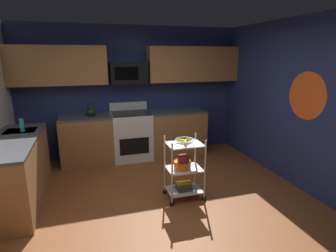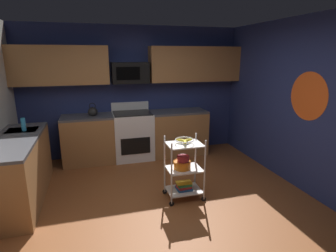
# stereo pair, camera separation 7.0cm
# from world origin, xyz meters

# --- Properties ---
(floor) EXTENTS (4.40, 4.80, 0.04)m
(floor) POSITION_xyz_m (0.00, 0.00, -0.02)
(floor) COLOR brown
(floor) RESTS_ON ground
(wall_back) EXTENTS (4.52, 0.06, 2.60)m
(wall_back) POSITION_xyz_m (0.00, 2.43, 1.30)
(wall_back) COLOR navy
(wall_back) RESTS_ON ground
(wall_right) EXTENTS (0.06, 4.80, 2.60)m
(wall_right) POSITION_xyz_m (2.23, 0.00, 1.30)
(wall_right) COLOR navy
(wall_right) RESTS_ON ground
(wall_flower_decal) EXTENTS (0.00, 0.71, 0.71)m
(wall_flower_decal) POSITION_xyz_m (2.20, 0.11, 1.45)
(wall_flower_decal) COLOR #E5591E
(counter_run) EXTENTS (3.63, 2.43, 0.92)m
(counter_run) POSITION_xyz_m (-0.75, 1.62, 0.46)
(counter_run) COLOR #9E6B3D
(counter_run) RESTS_ON ground
(oven_range) EXTENTS (0.76, 0.65, 1.10)m
(oven_range) POSITION_xyz_m (-0.09, 2.10, 0.48)
(oven_range) COLOR white
(oven_range) RESTS_ON ground
(upper_cabinets) EXTENTS (4.40, 0.33, 0.70)m
(upper_cabinets) POSITION_xyz_m (0.02, 2.23, 1.85)
(upper_cabinets) COLOR #9E6B3D
(microwave) EXTENTS (0.70, 0.39, 0.40)m
(microwave) POSITION_xyz_m (-0.09, 2.21, 1.70)
(microwave) COLOR black
(rolling_cart) EXTENTS (0.55, 0.38, 0.91)m
(rolling_cart) POSITION_xyz_m (0.37, 0.29, 0.45)
(rolling_cart) COLOR silver
(rolling_cart) RESTS_ON ground
(fruit_bowl) EXTENTS (0.27, 0.27, 0.07)m
(fruit_bowl) POSITION_xyz_m (0.37, 0.29, 0.88)
(fruit_bowl) COLOR silver
(fruit_bowl) RESTS_ON rolling_cart
(mixing_bowl_large) EXTENTS (0.25, 0.25, 0.11)m
(mixing_bowl_large) POSITION_xyz_m (0.34, 0.29, 0.52)
(mixing_bowl_large) COLOR orange
(mixing_bowl_large) RESTS_ON rolling_cart
(mixing_bowl_small) EXTENTS (0.18, 0.18, 0.08)m
(mixing_bowl_small) POSITION_xyz_m (0.35, 0.28, 0.62)
(mixing_bowl_small) COLOR maroon
(mixing_bowl_small) RESTS_ON rolling_cart
(book_stack) EXTENTS (0.23, 0.19, 0.12)m
(book_stack) POSITION_xyz_m (0.37, 0.29, 0.19)
(book_stack) COLOR #1E4C8C
(book_stack) RESTS_ON rolling_cart
(kettle) EXTENTS (0.21, 0.18, 0.26)m
(kettle) POSITION_xyz_m (-0.83, 2.10, 1.00)
(kettle) COLOR black
(kettle) RESTS_ON counter_run
(dish_soap_bottle) EXTENTS (0.06, 0.06, 0.20)m
(dish_soap_bottle) POSITION_xyz_m (-1.85, 1.28, 1.02)
(dish_soap_bottle) COLOR #2D8CBF
(dish_soap_bottle) RESTS_ON counter_run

